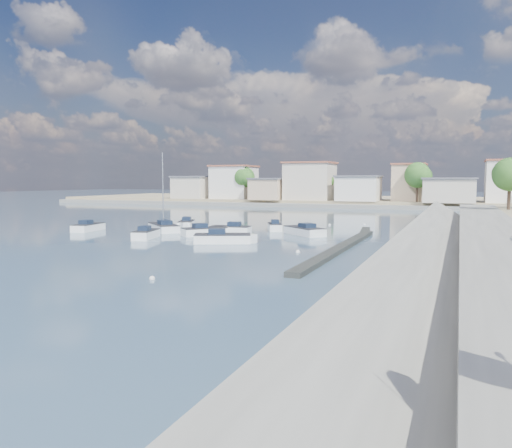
{
  "coord_description": "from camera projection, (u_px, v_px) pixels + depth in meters",
  "views": [
    {
      "loc": [
        15.9,
        -30.32,
        5.69
      ],
      "look_at": [
        -2.65,
        15.07,
        1.4
      ],
      "focal_mm": 35.0,
      "sensor_mm": 36.0,
      "label": 1
    }
  ],
  "objects": [
    {
      "name": "far_shore_quay",
      "position": [
        374.0,
        207.0,
        99.89
      ],
      "size": [
        160.0,
        2.5,
        0.8
      ],
      "primitive_type": "cube",
      "color": "slate",
      "rests_on": "ground"
    },
    {
      "name": "sailboat",
      "position": [
        163.0,
        227.0,
        56.27
      ],
      "size": [
        5.98,
        5.75,
        9.0
      ],
      "color": "white",
      "rests_on": "ground"
    },
    {
      "name": "shore_trees",
      "position": [
        417.0,
        178.0,
        93.58
      ],
      "size": [
        74.56,
        38.32,
        7.92
      ],
      "color": "#38281E",
      "rests_on": "ground"
    },
    {
      "name": "mooring_buoys",
      "position": [
        333.0,
        241.0,
        46.2
      ],
      "size": [
        12.14,
        40.47,
        0.33
      ],
      "color": "white",
      "rests_on": "ground"
    },
    {
      "name": "motorboat_f",
      "position": [
        275.0,
        227.0,
        56.84
      ],
      "size": [
        2.76,
        3.82,
        1.48
      ],
      "color": "white",
      "rests_on": "ground"
    },
    {
      "name": "motorboat_d",
      "position": [
        228.0,
        230.0,
        53.46
      ],
      "size": [
        4.89,
        2.29,
        1.48
      ],
      "color": "white",
      "rests_on": "ground"
    },
    {
      "name": "far_town",
      "position": [
        432.0,
        184.0,
        100.92
      ],
      "size": [
        113.01,
        12.8,
        8.35
      ],
      "color": "beige",
      "rests_on": "far_shore_land"
    },
    {
      "name": "motorboat_b",
      "position": [
        206.0,
        232.0,
        51.73
      ],
      "size": [
        4.4,
        4.65,
        1.48
      ],
      "color": "white",
      "rests_on": "ground"
    },
    {
      "name": "motorboat_c",
      "position": [
        303.0,
        231.0,
        52.35
      ],
      "size": [
        5.33,
        5.07,
        1.48
      ],
      "color": "white",
      "rests_on": "ground"
    },
    {
      "name": "seawall_walkway",
      "position": [
        493.0,
        241.0,
        39.39
      ],
      "size": [
        5.0,
        90.0,
        1.8
      ],
      "primitive_type": "cube",
      "color": "slate",
      "rests_on": "ground"
    },
    {
      "name": "far_shore_land",
      "position": [
        388.0,
        201.0,
        119.23
      ],
      "size": [
        160.0,
        40.0,
        1.4
      ],
      "primitive_type": "cube",
      "color": "gray",
      "rests_on": "ground"
    },
    {
      "name": "motorboat_e",
      "position": [
        90.0,
        227.0,
        56.46
      ],
      "size": [
        2.48,
        5.09,
        1.48
      ],
      "color": "white",
      "rests_on": "ground"
    },
    {
      "name": "ground",
      "position": [
        339.0,
        220.0,
        71.34
      ],
      "size": [
        400.0,
        400.0,
        0.0
      ],
      "primitive_type": "plane",
      "color": "#304761",
      "rests_on": "ground"
    },
    {
      "name": "motorboat_g",
      "position": [
        186.0,
        225.0,
        60.12
      ],
      "size": [
        3.04,
        4.64,
        1.48
      ],
      "color": "white",
      "rests_on": "ground"
    },
    {
      "name": "motorboat_h",
      "position": [
        226.0,
        239.0,
        45.49
      ],
      "size": [
        5.65,
        3.89,
        1.48
      ],
      "color": "white",
      "rests_on": "ground"
    },
    {
      "name": "breakwater",
      "position": [
        347.0,
        244.0,
        43.53
      ],
      "size": [
        2.0,
        31.02,
        0.35
      ],
      "color": "black",
      "rests_on": "ground"
    },
    {
      "name": "motorboat_a",
      "position": [
        147.0,
        234.0,
        49.19
      ],
      "size": [
        2.56,
        4.57,
        1.48
      ],
      "color": "white",
      "rests_on": "ground"
    }
  ]
}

